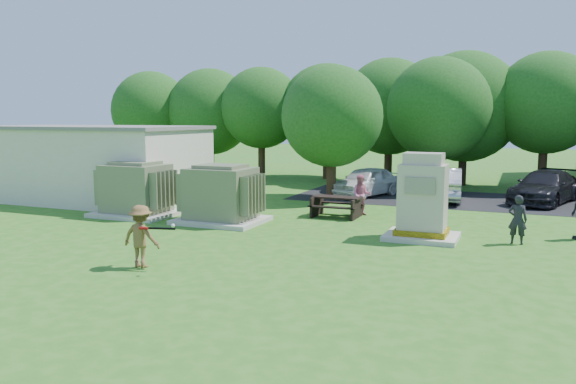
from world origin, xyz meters
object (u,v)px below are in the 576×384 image
at_px(picnic_table, 336,204).
at_px(person_at_picnic, 361,195).
at_px(car_silver_a, 443,184).
at_px(person_by_generator, 518,220).
at_px(transformer_left, 136,190).
at_px(generator_cabinet, 423,202).
at_px(transformer_right, 221,195).
at_px(batter, 141,236).
at_px(car_white, 366,181).
at_px(car_dark, 544,187).

distance_m(picnic_table, person_at_picnic, 1.09).
xyz_separation_m(picnic_table, car_silver_a, (3.12, 5.92, 0.26)).
bearing_deg(person_by_generator, transformer_left, 3.97).
distance_m(generator_cabinet, picnic_table, 4.55).
xyz_separation_m(transformer_right, person_by_generator, (9.81, 0.35, -0.23)).
xyz_separation_m(transformer_left, generator_cabinet, (10.79, -0.03, 0.19)).
bearing_deg(generator_cabinet, batter, -134.41).
bearing_deg(batter, person_by_generator, -143.83).
height_order(person_at_picnic, car_white, person_at_picnic).
xyz_separation_m(picnic_table, car_dark, (7.32, 6.77, 0.22)).
relative_size(generator_cabinet, car_silver_a, 0.59).
bearing_deg(picnic_table, generator_cabinet, -36.38).
height_order(transformer_left, picnic_table, transformer_left).
bearing_deg(car_white, person_by_generator, -29.72).
xyz_separation_m(generator_cabinet, car_white, (-4.05, 8.53, -0.46)).
bearing_deg(car_dark, picnic_table, -119.01).
distance_m(person_at_picnic, car_dark, 8.92).
bearing_deg(car_silver_a, batter, 63.32).
bearing_deg(transformer_left, generator_cabinet, -0.15).
bearing_deg(generator_cabinet, transformer_right, 179.77).
xyz_separation_m(person_at_picnic, car_white, (-1.18, 5.13, -0.07)).
relative_size(generator_cabinet, car_white, 0.64).
xyz_separation_m(picnic_table, car_white, (-0.43, 5.86, 0.22)).
relative_size(generator_cabinet, batter, 1.69).
distance_m(transformer_right, car_silver_a, 10.80).
relative_size(batter, person_at_picnic, 1.01).
xyz_separation_m(car_white, car_dark, (7.75, 0.91, -0.00)).
bearing_deg(picnic_table, transformer_right, -142.72).
bearing_deg(generator_cabinet, car_dark, 68.59).
bearing_deg(transformer_left, person_at_picnic, 23.05).
distance_m(picnic_table, car_silver_a, 6.69).
bearing_deg(picnic_table, car_white, 94.18).
distance_m(picnic_table, person_by_generator, 6.75).
bearing_deg(picnic_table, person_by_generator, -19.87).
relative_size(transformer_left, transformer_right, 1.00).
height_order(picnic_table, car_white, car_white).
bearing_deg(person_at_picnic, person_by_generator, -40.10).
relative_size(person_by_generator, person_at_picnic, 0.94).
distance_m(generator_cabinet, person_by_generator, 2.78).
bearing_deg(car_white, transformer_left, -107.80).
relative_size(car_silver_a, car_dark, 0.93).
distance_m(generator_cabinet, person_at_picnic, 4.46).
height_order(batter, person_by_generator, batter).
xyz_separation_m(transformer_right, car_white, (3.04, 8.50, -0.26)).
xyz_separation_m(generator_cabinet, car_silver_a, (-0.50, 8.58, -0.42)).
bearing_deg(generator_cabinet, transformer_left, 179.85).
distance_m(transformer_left, car_dark, 17.28).
xyz_separation_m(batter, car_white, (1.88, 14.58, -0.08)).
distance_m(car_white, car_silver_a, 3.55).
bearing_deg(car_silver_a, person_at_picnic, 59.15).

